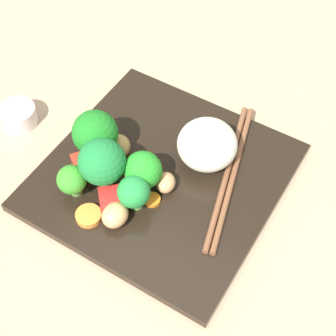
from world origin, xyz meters
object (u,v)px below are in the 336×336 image
at_px(broccoli_floret_3, 95,133).
at_px(sauce_cup, 18,115).
at_px(rice_mound, 207,144).
at_px(square_plate, 162,177).
at_px(chopstick_pair, 230,174).
at_px(carrot_slice_1, 125,192).

bearing_deg(broccoli_floret_3, sauce_cup, -88.56).
bearing_deg(broccoli_floret_3, rice_mound, 121.26).
relative_size(square_plate, sauce_cup, 5.69).
relative_size(chopstick_pair, sauce_cup, 4.52).
bearing_deg(square_plate, carrot_slice_1, -22.98).
bearing_deg(broccoli_floret_3, carrot_slice_1, 65.69).
height_order(rice_mound, chopstick_pair, rice_mound).
bearing_deg(rice_mound, chopstick_pair, 80.53).
relative_size(broccoli_floret_3, chopstick_pair, 0.34).
relative_size(square_plate, broccoli_floret_3, 3.71).
xyz_separation_m(rice_mound, chopstick_pair, (0.01, 0.04, -0.03)).
bearing_deg(square_plate, chopstick_pair, 120.64).
relative_size(broccoli_floret_3, sauce_cup, 1.53).
xyz_separation_m(broccoli_floret_3, sauce_cup, (0.00, -0.13, -0.04)).
bearing_deg(carrot_slice_1, sauce_cup, -97.09).
bearing_deg(carrot_slice_1, chopstick_pair, 134.65).
height_order(rice_mound, broccoli_floret_3, broccoli_floret_3).
bearing_deg(square_plate, sauce_cup, -83.49).
distance_m(broccoli_floret_3, sauce_cup, 0.14).
height_order(square_plate, carrot_slice_1, carrot_slice_1).
bearing_deg(rice_mound, square_plate, -34.55).
height_order(square_plate, broccoli_floret_3, broccoli_floret_3).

